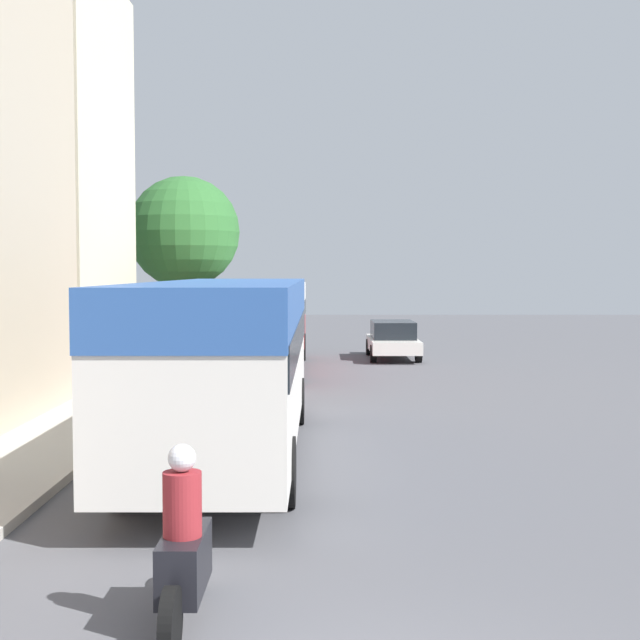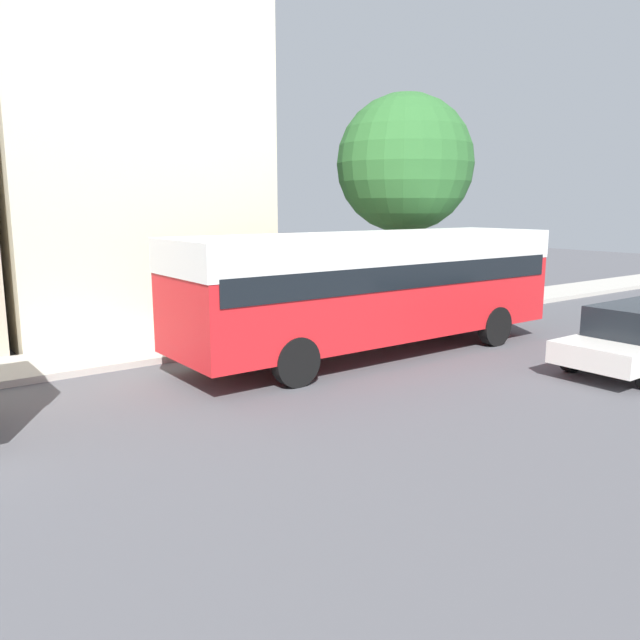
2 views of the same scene
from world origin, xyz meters
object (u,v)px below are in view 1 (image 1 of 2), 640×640
object	(u,v)px
bus_lead	(232,344)
car_crossing	(397,339)
motorcycle_behind_lead	(188,554)
bus_following	(268,314)

from	to	relation	value
bus_lead	car_crossing	xyz separation A→B (m)	(4.37, 17.64, -1.28)
bus_lead	motorcycle_behind_lead	distance (m)	7.67
bus_following	car_crossing	bearing A→B (deg)	39.12
bus_following	motorcycle_behind_lead	size ratio (longest dim) A/B	4.42
bus_lead	car_crossing	bearing A→B (deg)	76.09
motorcycle_behind_lead	bus_following	bearing A→B (deg)	91.57
bus_lead	motorcycle_behind_lead	world-z (taller)	bus_lead
bus_lead	motorcycle_behind_lead	bearing A→B (deg)	-87.27
bus_following	motorcycle_behind_lead	world-z (taller)	bus_following
motorcycle_behind_lead	car_crossing	xyz separation A→B (m)	(4.01, 25.18, 0.06)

